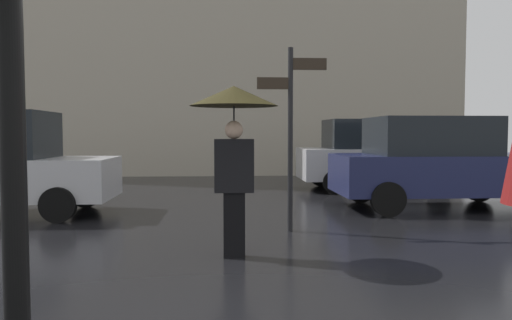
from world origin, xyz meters
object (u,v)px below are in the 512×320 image
parked_car_distant (374,155)px  street_signpost (291,120)px  pedestrian_with_umbrella (234,120)px  parked_car_right (436,162)px

parked_car_distant → street_signpost: 6.35m
pedestrian_with_umbrella → parked_car_distant: 8.14m
parked_car_distant → street_signpost: bearing=-119.9°
pedestrian_with_umbrella → street_signpost: 1.81m
pedestrian_with_umbrella → parked_car_distant: size_ratio=0.51×
parked_car_distant → street_signpost: size_ratio=1.46×
parked_car_distant → street_signpost: street_signpost is taller
street_signpost → parked_car_distant: bearing=61.1°
pedestrian_with_umbrella → parked_car_right: pedestrian_with_umbrella is taller
parked_car_right → parked_car_distant: 3.37m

